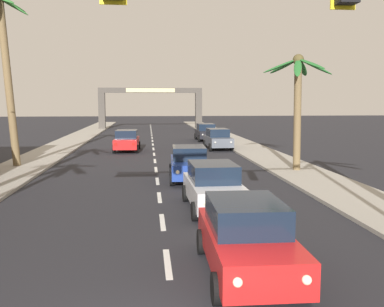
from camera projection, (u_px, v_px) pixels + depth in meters
sidewalk_right at (281, 163)px, 27.11m from camera, size 3.20×110.00×0.14m
sidewalk_left at (22, 167)px, 25.55m from camera, size 3.20×110.00×0.14m
lane_markings at (163, 167)px, 25.98m from camera, size 4.28×86.46×0.01m
traffic_signal_mast at (354, 19)px, 7.01m from camera, size 11.22×0.41×7.23m
sedan_lead_at_stop_bar at (246, 237)px, 9.84m from camera, size 2.00×4.47×1.68m
sedan_third_in_queue at (213, 186)px, 15.77m from camera, size 2.02×4.48×1.68m
sedan_fifth_in_queue at (189, 163)px, 21.65m from camera, size 2.09×4.51×1.68m
sedan_oncoming_far at (127, 140)px, 34.17m from camera, size 2.04×4.49×1.68m
sedan_parked_nearest_kerb at (218, 139)px, 35.67m from camera, size 2.03×4.48×1.68m
sedan_parked_mid_kerb at (206, 132)px, 43.47m from camera, size 1.97×4.46×1.68m
palm_left_third at (6, 58)px, 24.93m from camera, size 3.32×3.23×9.95m
palm_right_second at (298, 92)px, 23.62m from camera, size 3.71×3.47×6.43m
town_gateway_arch at (151, 102)px, 60.92m from camera, size 14.40×0.90×5.77m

